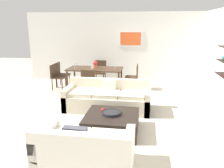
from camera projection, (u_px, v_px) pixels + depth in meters
name	position (u px, v px, depth m)	size (l,w,h in m)	color
ground_plane	(109.00, 114.00, 5.89)	(18.00, 18.00, 0.00)	#BCB29E
back_wall_unit	(131.00, 48.00, 8.88)	(8.40, 0.09, 2.70)	silver
sofa_beige	(107.00, 99.00, 6.15)	(2.26, 0.90, 0.78)	beige
loveseat_white	(85.00, 152.00, 3.59)	(1.49, 0.90, 0.78)	silver
coffee_table	(112.00, 123.00, 4.91)	(1.12, 1.09, 0.38)	black
decorative_bowl	(111.00, 113.00, 4.86)	(0.40, 0.40, 0.06)	black
apple_on_coffee_table	(103.00, 110.00, 5.00)	(0.08, 0.08, 0.08)	red
dining_table	(95.00, 70.00, 8.01)	(1.89, 0.94, 0.75)	#422D1E
dining_chair_left_near	(56.00, 75.00, 8.05)	(0.44, 0.44, 0.88)	#422D1E
dining_chair_right_far	(134.00, 75.00, 8.05)	(0.44, 0.44, 0.88)	#422D1E
dining_chair_foot	(89.00, 81.00, 7.21)	(0.44, 0.44, 0.88)	#422D1E
dining_chair_left_far	(61.00, 73.00, 8.45)	(0.44, 0.44, 0.88)	#422D1E
dining_chair_head	(100.00, 70.00, 8.89)	(0.44, 0.44, 0.88)	#422D1E
wine_glass_right_far	(115.00, 65.00, 7.97)	(0.07, 0.07, 0.15)	silver
wine_glass_left_near	(75.00, 65.00, 7.95)	(0.07, 0.07, 0.19)	silver
wine_glass_foot	(92.00, 67.00, 7.57)	(0.06, 0.06, 0.15)	silver
centerpiece_vase	(95.00, 64.00, 7.95)	(0.16, 0.16, 0.27)	#D85933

